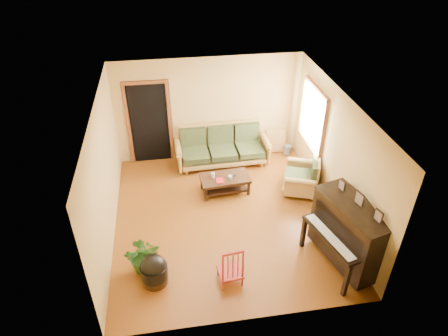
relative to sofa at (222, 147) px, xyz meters
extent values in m
plane|color=#5D2E0C|center=(-0.27, -2.02, -0.49)|extent=(5.00, 5.00, 0.00)
cube|color=black|center=(-1.72, 0.46, 0.54)|extent=(1.08, 0.16, 2.05)
cube|color=white|center=(1.94, -0.72, 1.01)|extent=(0.12, 1.36, 1.46)
cube|color=#A07A3A|center=(0.00, 0.00, 0.00)|extent=(2.29, 1.01, 0.97)
cube|color=black|center=(-0.12, -1.16, -0.29)|extent=(1.13, 0.68, 0.40)
cube|color=#A07A3A|center=(1.57, -1.36, -0.04)|extent=(1.09, 1.12, 0.88)
cube|color=black|center=(1.70, -3.57, 0.17)|extent=(1.22, 1.65, 1.30)
cylinder|color=black|center=(-1.73, -3.53, -0.26)|extent=(0.52, 0.52, 0.45)
cube|color=maroon|center=(-0.44, -3.70, -0.06)|extent=(0.44, 0.48, 0.86)
cube|color=gold|center=(1.46, 0.35, -0.16)|extent=(0.50, 0.17, 0.66)
cylinder|color=#2E478A|center=(1.75, 0.22, -0.37)|extent=(0.21, 0.21, 0.23)
imported|color=#225217|center=(-1.91, -3.20, -0.14)|extent=(0.65, 0.57, 0.69)
imported|color=#A6161B|center=(-0.33, -1.29, -0.08)|extent=(0.17, 0.22, 0.02)
cylinder|color=silver|center=(-0.38, -1.14, -0.03)|extent=(0.07, 0.07, 0.13)
cylinder|color=silver|center=(-0.01, -1.22, -0.06)|extent=(0.10, 0.10, 0.06)
cube|color=black|center=(0.07, -1.14, -0.08)|extent=(0.16, 0.07, 0.02)
camera|label=1|loc=(-1.27, -8.33, 5.06)|focal=32.00mm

